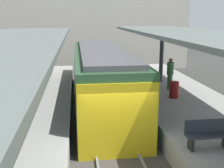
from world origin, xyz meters
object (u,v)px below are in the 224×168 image
commuter_train (101,77)px  litter_bin (174,90)px  passenger_mid_platform (170,73)px  passenger_far_end (3,96)px  platform_bench (208,133)px

commuter_train → litter_bin: size_ratio=14.77×
passenger_mid_platform → passenger_far_end: bearing=-156.9°
passenger_mid_platform → commuter_train: bearing=178.5°
commuter_train → passenger_mid_platform: (3.72, -0.10, 0.15)m
litter_bin → passenger_mid_platform: bearing=78.2°
commuter_train → litter_bin: bearing=-27.4°
platform_bench → passenger_far_end: bearing=152.0°
platform_bench → litter_bin: (0.84, 5.26, -0.06)m
passenger_mid_platform → passenger_far_end: 8.56m
platform_bench → passenger_mid_platform: passenger_mid_platform is taller
litter_bin → passenger_far_end: size_ratio=0.49×
passenger_far_end → commuter_train: bearing=39.7°
commuter_train → platform_bench: (2.53, -7.01, -0.26)m
passenger_far_end → platform_bench: bearing=-28.0°
commuter_train → passenger_mid_platform: bearing=-1.5°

